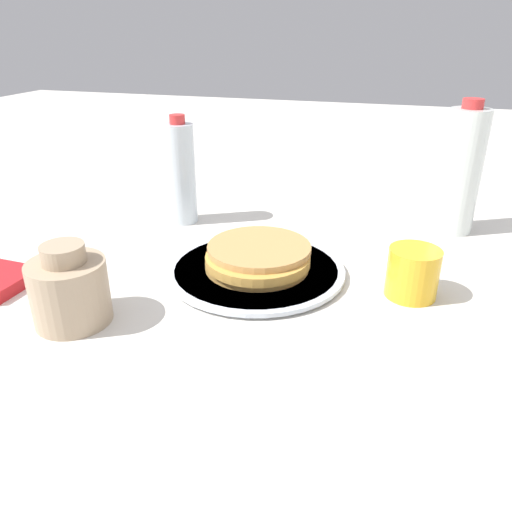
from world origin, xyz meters
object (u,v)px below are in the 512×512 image
at_px(plate, 256,270).
at_px(cream_jug, 69,289).
at_px(pancake_stack, 258,258).
at_px(juice_glass, 413,273).
at_px(water_bottle_mid, 181,173).
at_px(water_bottle_near, 461,171).

relative_size(plate, cream_jug, 2.54).
xyz_separation_m(pancake_stack, juice_glass, (0.25, 0.00, 0.01)).
relative_size(juice_glass, water_bottle_mid, 0.36).
distance_m(pancake_stack, juice_glass, 0.25).
height_order(plate, cream_jug, cream_jug).
bearing_deg(pancake_stack, water_bottle_mid, 139.06).
bearing_deg(juice_glass, water_bottle_mid, 157.63).
relative_size(pancake_stack, water_bottle_near, 0.72).
distance_m(plate, juice_glass, 0.25).
xyz_separation_m(plate, cream_jug, (-0.20, -0.21, 0.04)).
height_order(pancake_stack, water_bottle_near, water_bottle_near).
relative_size(water_bottle_near, water_bottle_mid, 1.17).
bearing_deg(cream_jug, juice_glass, 25.06).
bearing_deg(cream_jug, plate, 46.04).
bearing_deg(water_bottle_mid, juice_glass, -22.37).
height_order(pancake_stack, water_bottle_mid, water_bottle_mid).
height_order(plate, water_bottle_near, water_bottle_near).
distance_m(cream_jug, water_bottle_near, 0.74).
bearing_deg(water_bottle_mid, plate, -41.32).
bearing_deg(cream_jug, water_bottle_mid, 91.97).
bearing_deg(pancake_stack, water_bottle_near, 43.35).
height_order(pancake_stack, cream_jug, cream_jug).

